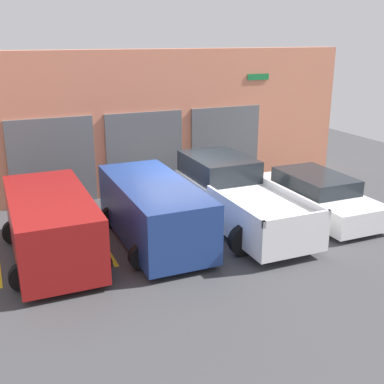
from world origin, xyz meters
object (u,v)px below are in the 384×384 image
(pickup_truck, at_px, (236,196))
(sedan_side, at_px, (51,225))
(sedan_white, at_px, (316,195))
(van_right, at_px, (154,210))

(pickup_truck, height_order, sedan_side, pickup_truck)
(sedan_white, bearing_deg, pickup_truck, 173.66)
(pickup_truck, xyz_separation_m, sedan_white, (2.68, -0.30, -0.24))
(pickup_truck, relative_size, van_right, 1.19)
(pickup_truck, height_order, sedan_white, pickup_truck)
(sedan_side, distance_m, van_right, 2.68)
(pickup_truck, distance_m, van_right, 2.70)
(pickup_truck, xyz_separation_m, van_right, (-2.68, -0.32, 0.06))
(sedan_white, height_order, van_right, van_right)
(sedan_white, distance_m, van_right, 5.37)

